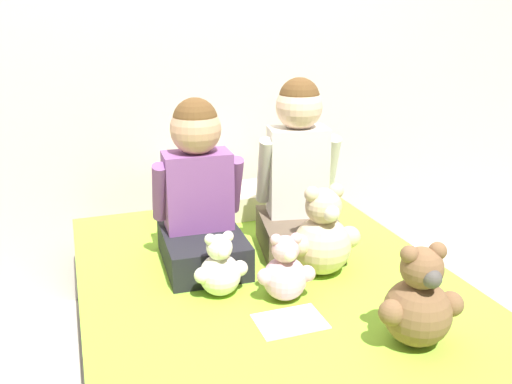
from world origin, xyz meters
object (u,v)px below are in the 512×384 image
object	(u,v)px
child_on_left	(199,195)
teddy_bear_at_foot_of_bed	(419,303)
bed	(278,352)
teddy_bear_held_by_right_child	(323,237)
teddy_bear_between_children	(286,272)
sign_card	(290,321)
pillow_at_headboard	(218,203)
child_on_right	(298,178)
teddy_bear_held_by_left_child	(220,269)

from	to	relation	value
child_on_left	teddy_bear_at_foot_of_bed	xyz separation A→B (m)	(0.45, -0.73, -0.13)
bed	teddy_bear_held_by_right_child	size ratio (longest dim) A/B	5.59
teddy_bear_between_children	child_on_left	bearing A→B (deg)	127.08
bed	sign_card	xyz separation A→B (m)	(-0.04, -0.19, 0.25)
bed	pillow_at_headboard	world-z (taller)	pillow_at_headboard
child_on_left	teddy_bear_held_by_right_child	distance (m)	0.47
child_on_right	sign_card	size ratio (longest dim) A/B	3.20
child_on_left	sign_card	bearing A→B (deg)	-71.28
teddy_bear_between_children	sign_card	xyz separation A→B (m)	(-0.04, -0.14, -0.10)
child_on_right	sign_card	world-z (taller)	child_on_right
teddy_bear_held_by_right_child	teddy_bear_between_children	xyz separation A→B (m)	(-0.19, -0.13, -0.04)
bed	sign_card	distance (m)	0.31
child_on_left	sign_card	size ratio (longest dim) A/B	2.94
teddy_bear_at_foot_of_bed	sign_card	bearing A→B (deg)	148.82
child_on_right	teddy_bear_held_by_right_child	xyz separation A→B (m)	(-0.01, -0.24, -0.15)
child_on_left	child_on_right	size ratio (longest dim) A/B	0.92
bed	child_on_left	xyz separation A→B (m)	(-0.19, 0.32, 0.51)
teddy_bear_held_by_left_child	teddy_bear_at_foot_of_bed	size ratio (longest dim) A/B	0.72
sign_card	child_on_right	bearing A→B (deg)	64.63
pillow_at_headboard	teddy_bear_held_by_left_child	bearing A→B (deg)	-105.00
teddy_bear_held_by_left_child	teddy_bear_held_by_right_child	world-z (taller)	teddy_bear_held_by_right_child
child_on_right	child_on_left	bearing A→B (deg)	-170.05
pillow_at_headboard	sign_card	bearing A→B (deg)	-92.31
teddy_bear_at_foot_of_bed	sign_card	xyz separation A→B (m)	(-0.30, 0.22, -0.13)
teddy_bear_between_children	sign_card	distance (m)	0.17
child_on_right	teddy_bear_held_by_left_child	bearing A→B (deg)	-134.93
child_on_right	teddy_bear_at_foot_of_bed	distance (m)	0.74
pillow_at_headboard	teddy_bear_at_foot_of_bed	bearing A→B (deg)	-77.49
child_on_left	teddy_bear_between_children	xyz separation A→B (m)	(0.19, -0.37, -0.16)
teddy_bear_at_foot_of_bed	pillow_at_headboard	world-z (taller)	teddy_bear_at_foot_of_bed
child_on_left	teddy_bear_held_by_left_child	size ratio (longest dim) A/B	2.77
child_on_left	teddy_bear_between_children	distance (m)	0.45
child_on_left	child_on_right	bearing A→B (deg)	1.33
child_on_left	child_on_right	world-z (taller)	child_on_right
child_on_right	teddy_bear_held_by_left_child	distance (m)	0.52
child_on_left	sign_card	world-z (taller)	child_on_left
child_on_left	teddy_bear_held_by_right_child	xyz separation A→B (m)	(0.39, -0.24, -0.12)
teddy_bear_held_by_right_child	pillow_at_headboard	size ratio (longest dim) A/B	0.61
pillow_at_headboard	sign_card	size ratio (longest dim) A/B	2.60
teddy_bear_held_by_right_child	pillow_at_headboard	distance (m)	0.72
teddy_bear_held_by_right_child	pillow_at_headboard	bearing A→B (deg)	103.85
bed	teddy_bear_held_by_right_child	xyz separation A→B (m)	(0.20, 0.08, 0.38)
sign_card	teddy_bear_at_foot_of_bed	bearing A→B (deg)	-35.79
teddy_bear_held_by_left_child	sign_card	size ratio (longest dim) A/B	1.06
teddy_bear_held_by_right_child	teddy_bear_at_foot_of_bed	distance (m)	0.49
bed	teddy_bear_between_children	bearing A→B (deg)	-88.44
teddy_bear_held_by_left_child	bed	bearing A→B (deg)	-17.25
child_on_right	teddy_bear_held_by_right_child	bearing A→B (deg)	-80.59
teddy_bear_held_by_left_child	pillow_at_headboard	world-z (taller)	teddy_bear_held_by_left_child
teddy_bear_at_foot_of_bed	sign_card	size ratio (longest dim) A/B	1.47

